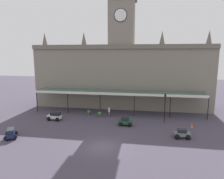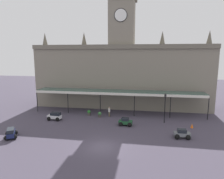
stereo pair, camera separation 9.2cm
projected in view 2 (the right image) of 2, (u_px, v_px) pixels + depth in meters
The scene contains 12 objects.
ground_plane at pixel (102, 147), 23.96m from camera, with size 140.00×140.00×0.00m, color #453E4D.
station_building at pixel (122, 72), 41.62m from camera, with size 34.55×6.52×21.91m.
entrance_canopy at pixel (118, 92), 36.82m from camera, with size 30.29×3.26×4.15m.
car_green_sedan at pixel (125, 122), 31.07m from camera, with size 2.09×1.59×1.19m.
car_white_estate at pixel (55, 117), 33.63m from camera, with size 2.32×1.67×1.27m.
car_grey_sedan at pixel (182, 134), 26.43m from camera, with size 2.06×1.53×1.19m.
car_navy_estate at pixel (11, 133), 26.56m from camera, with size 2.21×2.43×1.27m.
pedestrian_crossing_forecourt at pixel (109, 111), 35.50m from camera, with size 0.34×0.36×1.67m.
victorian_lamppost at pixel (165, 105), 31.81m from camera, with size 0.30×0.30×4.78m.
traffic_cone at pixel (192, 126), 30.09m from camera, with size 0.40×0.40×0.64m, color orange.
planter_near_kerb at pixel (89, 113), 36.20m from camera, with size 0.60×0.60×0.96m.
planter_forecourt_centre at pixel (100, 114), 35.13m from camera, with size 0.60×0.60×0.96m.
Camera 2 is at (4.74, -21.98, 10.74)m, focal length 32.94 mm.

